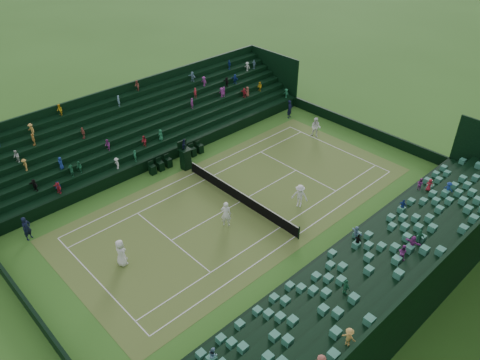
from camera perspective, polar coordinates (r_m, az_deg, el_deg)
The scene contains 17 objects.
ground at distance 35.29m, azimuth -0.00°, elevation -2.69°, with size 160.00×160.00×0.00m, color #356720.
court_surface at distance 35.29m, azimuth -0.00°, elevation -2.69°, with size 12.97×26.77×0.01m, color #407D29.
perimeter_wall_north at distance 45.76m, azimuth 14.71°, elevation 6.08°, with size 17.17×0.20×1.00m, color black.
perimeter_wall_south at distance 29.32m, azimuth -24.02°, elevation -14.48°, with size 17.17×0.20×1.00m, color black.
perimeter_wall_east at distance 30.77m, azimuth 11.03°, elevation -8.77°, with size 0.20×31.77×1.00m, color black.
perimeter_wall_west at distance 40.57m, azimuth -8.26°, elevation 3.12°, with size 0.20×31.77×1.00m, color black.
north_grandstand at distance 28.66m, azimuth 18.00°, elevation -11.11°, with size 6.60×32.00×4.90m.
south_grandstand at distance 43.18m, azimuth -11.68°, elevation 6.35°, with size 6.60×32.00×4.90m.
tennis_net at distance 34.98m, azimuth -0.00°, elevation -2.00°, with size 11.67×0.10×1.06m.
umpire_chair at distance 38.81m, azimuth -6.70°, elevation 2.91°, with size 0.89×0.89×2.79m.
courtside_chairs at distance 40.07m, azimuth -7.68°, elevation 2.61°, with size 0.51×5.48×1.11m.
player_near_west at distance 30.49m, azimuth -14.32°, elevation -8.60°, with size 0.95×0.61×1.93m, color white.
player_near_east at distance 32.52m, azimuth -1.72°, elevation -4.15°, with size 0.73×0.48×2.01m, color white.
player_far_west at distance 44.04m, azimuth 9.22°, elevation 6.34°, with size 0.94×0.73×1.93m, color white.
player_far_east at distance 34.60m, azimuth 7.29°, elevation -1.95°, with size 1.20×0.70×1.86m, color white.
line_judge_north at distance 47.37m, azimuth 6.09°, elevation 8.60°, with size 0.67×0.44×1.84m, color black.
line_judge_south at distance 34.56m, azimuth -24.56°, elevation -5.38°, with size 0.65×0.43×1.79m, color black.
Camera 1 is at (20.60, -19.42, 21.07)m, focal length 35.00 mm.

